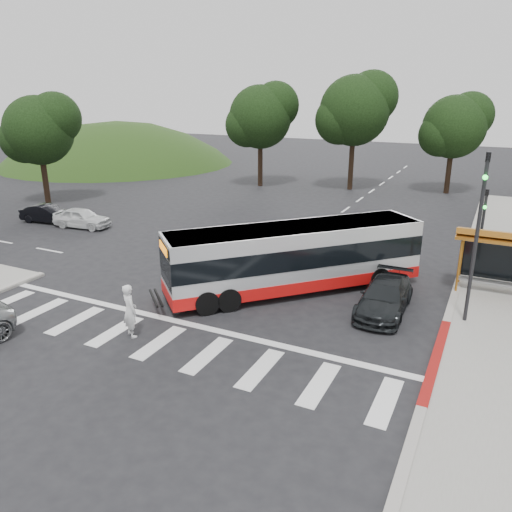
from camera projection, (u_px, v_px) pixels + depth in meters
The scene contains 18 objects.
ground at pixel (228, 294), 21.97m from camera, with size 140.00×140.00×0.00m, color black.
sidewalk_east at pixel (507, 274), 24.15m from camera, with size 4.00×40.00×0.12m, color gray.
curb_east at pixel (463, 267), 24.99m from camera, with size 0.30×40.00×0.15m, color #9E9991.
curb_east_red at pixel (436, 359), 16.48m from camera, with size 0.32×6.00×0.15m, color maroon.
hillside_nw at pixel (120, 163), 60.90m from camera, with size 44.00×44.00×10.00m, color #203A12.
crosswalk_ladder at pixel (159, 342), 17.72m from camera, with size 18.00×2.60×0.01m, color silver.
bus_shelter at pixel (509, 244), 21.05m from camera, with size 4.20×1.60×2.86m.
traffic_signal_ne_tall at pixel (478, 226), 17.99m from camera, with size 0.18×0.37×6.50m.
traffic_signal_ne_short at pixel (483, 220), 24.39m from camera, with size 0.18×0.37×4.00m.
tree_north_a at pixel (356, 109), 42.76m from camera, with size 6.60×6.15×10.17m.
tree_north_b at pixel (455, 126), 41.51m from camera, with size 5.72×5.33×8.43m.
tree_north_c at pixel (261, 116), 44.61m from camera, with size 6.16×5.74×9.30m.
tree_west_a at pixel (40, 129), 37.92m from camera, with size 5.72×5.33×8.43m.
transit_bus at pixel (295, 259), 21.91m from camera, with size 2.47×11.40×2.94m, color silver, non-canonical shape.
pedestrian at pixel (130, 311), 17.91m from camera, with size 0.73×0.48×2.00m, color white.
dark_sedan at pixel (385, 297), 20.00m from camera, with size 1.79×4.41×1.28m, color black.
west_car_white at pixel (82, 218), 32.28m from camera, with size 1.52×3.79×1.29m, color silver.
west_car_black at pixel (48, 214), 33.52m from camera, with size 1.29×3.69×1.21m, color black.
Camera 1 is at (10.08, -17.68, 8.55)m, focal length 35.00 mm.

